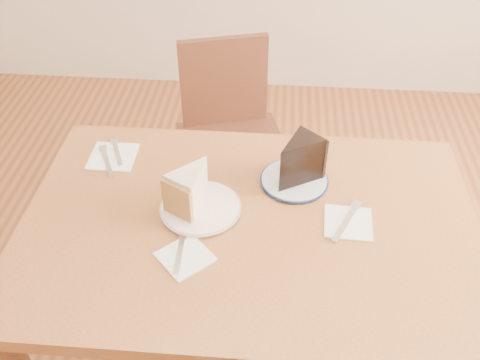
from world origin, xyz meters
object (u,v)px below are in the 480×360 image
(chair_far, at_px, (231,138))
(carrot_cake, at_px, (193,187))
(chocolate_cake, at_px, (296,164))
(plate_navy, at_px, (294,180))
(table, at_px, (249,247))
(plate_cream, at_px, (201,208))

(chair_far, distance_m, carrot_cake, 0.78)
(carrot_cake, height_order, chocolate_cake, chocolate_cake)
(plate_navy, relative_size, chocolate_cake, 1.40)
(chair_far, bearing_deg, table, 83.07)
(table, relative_size, plate_navy, 6.48)
(plate_cream, xyz_separation_m, plate_navy, (0.25, 0.13, 0.00))
(plate_cream, relative_size, plate_navy, 1.13)
(chocolate_cake, bearing_deg, chair_far, -27.02)
(plate_cream, bearing_deg, plate_navy, 28.16)
(chair_far, bearing_deg, carrot_cake, 71.48)
(chair_far, height_order, chocolate_cake, chocolate_cake)
(carrot_cake, bearing_deg, chair_far, 116.81)
(carrot_cake, relative_size, chocolate_cake, 0.95)
(table, bearing_deg, chocolate_cake, 53.82)
(chair_far, distance_m, plate_cream, 0.78)
(chair_far, distance_m, plate_navy, 0.70)
(table, distance_m, chair_far, 0.79)
(chair_far, relative_size, plate_navy, 4.55)
(table, bearing_deg, chair_far, 99.29)
(table, height_order, chocolate_cake, chocolate_cake)
(table, distance_m, chocolate_cake, 0.26)
(table, bearing_deg, carrot_cake, 160.53)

